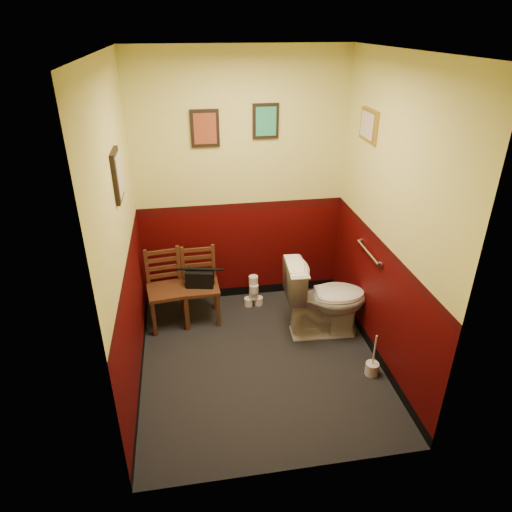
% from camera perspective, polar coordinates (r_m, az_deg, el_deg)
% --- Properties ---
extents(floor, '(2.20, 2.40, 0.00)m').
position_cam_1_polar(floor, '(4.45, 0.54, -12.99)').
color(floor, black).
rests_on(floor, ground).
extents(ceiling, '(2.20, 2.40, 0.00)m').
position_cam_1_polar(ceiling, '(3.39, 0.75, 24.27)').
color(ceiling, silver).
rests_on(ceiling, ground).
extents(wall_back, '(2.20, 0.00, 2.70)m').
position_cam_1_polar(wall_back, '(4.83, -1.85, 8.85)').
color(wall_back, '#3D0404').
rests_on(wall_back, ground).
extents(wall_front, '(2.20, 0.00, 2.70)m').
position_cam_1_polar(wall_front, '(2.70, 5.05, -7.43)').
color(wall_front, '#3D0404').
rests_on(wall_front, ground).
extents(wall_left, '(0.00, 2.40, 2.70)m').
position_cam_1_polar(wall_left, '(3.71, -16.37, 1.77)').
color(wall_left, '#3D0404').
rests_on(wall_left, ground).
extents(wall_right, '(0.00, 2.40, 2.70)m').
position_cam_1_polar(wall_right, '(4.04, 16.20, 3.96)').
color(wall_right, '#3D0404').
rests_on(wall_right, ground).
extents(grab_bar, '(0.05, 0.56, 0.06)m').
position_cam_1_polar(grab_bar, '(4.40, 13.87, 0.46)').
color(grab_bar, silver).
rests_on(grab_bar, wall_right).
extents(framed_print_back_a, '(0.28, 0.04, 0.36)m').
position_cam_1_polar(framed_print_back_a, '(4.62, -6.40, 15.57)').
color(framed_print_back_a, black).
rests_on(framed_print_back_a, wall_back).
extents(framed_print_back_b, '(0.26, 0.04, 0.34)m').
position_cam_1_polar(framed_print_back_b, '(4.68, 1.22, 16.50)').
color(framed_print_back_b, black).
rests_on(framed_print_back_b, wall_back).
extents(framed_print_left, '(0.04, 0.30, 0.38)m').
position_cam_1_polar(framed_print_left, '(3.62, -16.94, 9.62)').
color(framed_print_left, black).
rests_on(framed_print_left, wall_left).
extents(framed_print_right, '(0.04, 0.34, 0.28)m').
position_cam_1_polar(framed_print_right, '(4.36, 13.90, 15.60)').
color(framed_print_right, olive).
rests_on(framed_print_right, wall_right).
extents(toilet, '(0.85, 0.51, 0.81)m').
position_cam_1_polar(toilet, '(4.64, 8.64, -5.27)').
color(toilet, white).
rests_on(toilet, floor).
extents(toilet_brush, '(0.12, 0.12, 0.43)m').
position_cam_1_polar(toilet_brush, '(4.40, 14.29, -13.39)').
color(toilet_brush, silver).
rests_on(toilet_brush, floor).
extents(chair_left, '(0.43, 0.43, 0.82)m').
position_cam_1_polar(chair_left, '(4.82, -11.16, -4.04)').
color(chair_left, '#562E19').
rests_on(chair_left, floor).
extents(chair_right, '(0.38, 0.38, 0.80)m').
position_cam_1_polar(chair_right, '(4.85, -6.97, -3.64)').
color(chair_right, '#562E19').
rests_on(chair_right, floor).
extents(handbag, '(0.30, 0.19, 0.21)m').
position_cam_1_polar(handbag, '(4.76, -7.01, -2.76)').
color(handbag, black).
rests_on(handbag, chair_right).
extents(tp_stack, '(0.21, 0.13, 0.37)m').
position_cam_1_polar(tp_stack, '(5.13, -0.31, -4.67)').
color(tp_stack, silver).
rests_on(tp_stack, floor).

